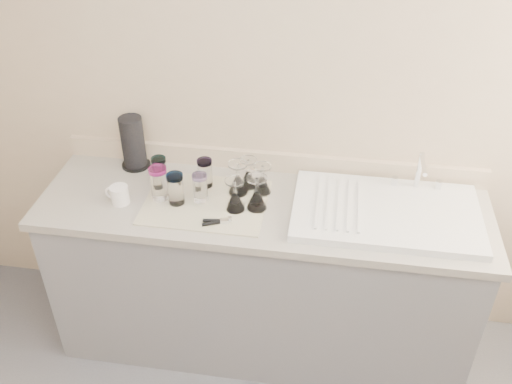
% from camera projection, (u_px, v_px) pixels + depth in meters
% --- Properties ---
extents(room_envelope, '(3.54, 3.50, 2.52)m').
position_uv_depth(room_envelope, '(186.00, 289.00, 1.25)').
color(room_envelope, '#58595E').
rests_on(room_envelope, ground).
extents(counter_unit, '(2.06, 0.62, 0.90)m').
position_uv_depth(counter_unit, '(262.00, 276.00, 2.86)').
color(counter_unit, slate).
rests_on(counter_unit, ground).
extents(sink_unit, '(0.82, 0.50, 0.22)m').
position_uv_depth(sink_unit, '(386.00, 212.00, 2.52)').
color(sink_unit, white).
rests_on(sink_unit, counter_unit).
extents(dish_towel, '(0.55, 0.42, 0.01)m').
position_uv_depth(dish_towel, '(206.00, 202.00, 2.60)').
color(dish_towel, beige).
rests_on(dish_towel, counter_unit).
extents(tumbler_teal, '(0.07, 0.07, 0.14)m').
position_uv_depth(tumbler_teal, '(160.00, 170.00, 2.68)').
color(tumbler_teal, white).
rests_on(tumbler_teal, dish_towel).
extents(tumbler_purple, '(0.07, 0.07, 0.14)m').
position_uv_depth(tumbler_purple, '(205.00, 173.00, 2.66)').
color(tumbler_purple, white).
rests_on(tumbler_purple, dish_towel).
extents(tumbler_magenta, '(0.08, 0.08, 0.16)m').
position_uv_depth(tumbler_magenta, '(159.00, 183.00, 2.57)').
color(tumbler_magenta, white).
rests_on(tumbler_magenta, dish_towel).
extents(tumbler_blue, '(0.08, 0.08, 0.15)m').
position_uv_depth(tumbler_blue, '(176.00, 189.00, 2.55)').
color(tumbler_blue, white).
rests_on(tumbler_blue, dish_towel).
extents(tumbler_lavender, '(0.07, 0.07, 0.14)m').
position_uv_depth(tumbler_lavender, '(200.00, 187.00, 2.57)').
color(tumbler_lavender, white).
rests_on(tumbler_lavender, dish_towel).
extents(goblet_back_left, '(0.09, 0.09, 0.16)m').
position_uv_depth(goblet_back_left, '(238.00, 183.00, 2.62)').
color(goblet_back_left, white).
rests_on(goblet_back_left, dish_towel).
extents(goblet_back_right, '(0.08, 0.08, 0.14)m').
position_uv_depth(goblet_back_right, '(262.00, 183.00, 2.63)').
color(goblet_back_right, white).
rests_on(goblet_back_right, dish_towel).
extents(goblet_front_left, '(0.09, 0.09, 0.16)m').
position_uv_depth(goblet_front_left, '(235.00, 199.00, 2.52)').
color(goblet_front_left, white).
rests_on(goblet_front_left, dish_towel).
extents(goblet_front_right, '(0.09, 0.09, 0.16)m').
position_uv_depth(goblet_front_right, '(257.00, 198.00, 2.53)').
color(goblet_front_right, white).
rests_on(goblet_front_right, dish_towel).
extents(goblet_extra, '(0.08, 0.08, 0.15)m').
position_uv_depth(goblet_extra, '(248.00, 177.00, 2.67)').
color(goblet_extra, white).
rests_on(goblet_extra, dish_towel).
extents(can_opener, '(0.13, 0.07, 0.02)m').
position_uv_depth(can_opener, '(217.00, 222.00, 2.46)').
color(can_opener, silver).
rests_on(can_opener, dish_towel).
extents(white_mug, '(0.12, 0.10, 0.09)m').
position_uv_depth(white_mug, '(119.00, 195.00, 2.58)').
color(white_mug, white).
rests_on(white_mug, counter_unit).
extents(paper_towel_roll, '(0.14, 0.14, 0.27)m').
position_uv_depth(paper_towel_roll, '(133.00, 143.00, 2.78)').
color(paper_towel_roll, black).
rests_on(paper_towel_roll, counter_unit).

